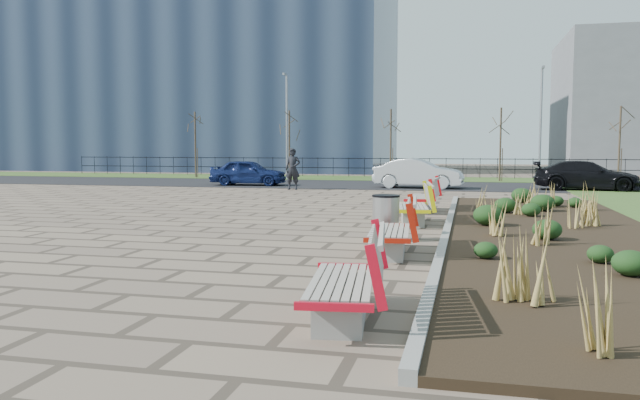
% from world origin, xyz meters
% --- Properties ---
extents(ground, '(120.00, 120.00, 0.00)m').
position_xyz_m(ground, '(0.00, 0.00, 0.00)').
color(ground, '#72604E').
rests_on(ground, ground).
extents(planting_bed, '(4.50, 18.00, 0.10)m').
position_xyz_m(planting_bed, '(6.25, 5.00, 0.05)').
color(planting_bed, black).
rests_on(planting_bed, ground).
extents(planting_curb, '(0.16, 18.00, 0.15)m').
position_xyz_m(planting_curb, '(3.92, 5.00, 0.07)').
color(planting_curb, gray).
rests_on(planting_curb, ground).
extents(grass_verge_far, '(80.00, 5.00, 0.04)m').
position_xyz_m(grass_verge_far, '(0.00, 28.00, 0.02)').
color(grass_verge_far, '#33511E').
rests_on(grass_verge_far, ground).
extents(road, '(80.00, 7.00, 0.02)m').
position_xyz_m(road, '(0.00, 22.00, 0.01)').
color(road, black).
rests_on(road, ground).
extents(bench_a, '(1.15, 2.20, 1.00)m').
position_xyz_m(bench_a, '(3.00, -2.19, 0.50)').
color(bench_a, red).
rests_on(bench_a, ground).
extents(bench_b, '(1.07, 2.17, 1.00)m').
position_xyz_m(bench_b, '(3.00, 2.15, 0.50)').
color(bench_b, '#AC1B0B').
rests_on(bench_b, ground).
extents(bench_c, '(1.16, 2.20, 1.00)m').
position_xyz_m(bench_c, '(3.00, 6.80, 0.50)').
color(bench_c, yellow).
rests_on(bench_c, ground).
extents(bench_d, '(0.98, 2.13, 1.00)m').
position_xyz_m(bench_d, '(3.00, 9.83, 0.50)').
color(bench_d, red).
rests_on(bench_d, ground).
extents(litter_bin, '(0.56, 0.56, 0.94)m').
position_xyz_m(litter_bin, '(2.70, 3.86, 0.47)').
color(litter_bin, '#B2B2B7').
rests_on(litter_bin, ground).
extents(pedestrian, '(0.69, 0.47, 1.86)m').
position_xyz_m(pedestrian, '(-3.33, 17.92, 0.93)').
color(pedestrian, black).
rests_on(pedestrian, ground).
extents(car_blue, '(3.83, 1.73, 1.28)m').
position_xyz_m(car_blue, '(-6.27, 20.17, 0.66)').
color(car_blue, navy).
rests_on(car_blue, road).
extents(car_silver, '(4.18, 1.70, 1.35)m').
position_xyz_m(car_silver, '(2.09, 20.09, 0.69)').
color(car_silver, silver).
rests_on(car_silver, road).
extents(car_black, '(4.59, 2.18, 1.29)m').
position_xyz_m(car_black, '(9.39, 20.35, 0.67)').
color(car_black, black).
rests_on(car_black, road).
extents(tree_a, '(1.40, 1.40, 4.00)m').
position_xyz_m(tree_a, '(-12.00, 26.50, 2.04)').
color(tree_a, '#4C3D2D').
rests_on(tree_a, grass_verge_far).
extents(tree_b, '(1.40, 1.40, 4.00)m').
position_xyz_m(tree_b, '(-6.00, 26.50, 2.04)').
color(tree_b, '#4C3D2D').
rests_on(tree_b, grass_verge_far).
extents(tree_c, '(1.40, 1.40, 4.00)m').
position_xyz_m(tree_c, '(0.00, 26.50, 2.04)').
color(tree_c, '#4C3D2D').
rests_on(tree_c, grass_verge_far).
extents(tree_d, '(1.40, 1.40, 4.00)m').
position_xyz_m(tree_d, '(6.00, 26.50, 2.04)').
color(tree_d, '#4C3D2D').
rests_on(tree_d, grass_verge_far).
extents(tree_e, '(1.40, 1.40, 4.00)m').
position_xyz_m(tree_e, '(12.00, 26.50, 2.04)').
color(tree_e, '#4C3D2D').
rests_on(tree_e, grass_verge_far).
extents(lamp_west, '(0.24, 0.60, 6.00)m').
position_xyz_m(lamp_west, '(-6.00, 26.00, 3.04)').
color(lamp_west, gray).
rests_on(lamp_west, grass_verge_far).
extents(lamp_east, '(0.24, 0.60, 6.00)m').
position_xyz_m(lamp_east, '(8.00, 26.00, 3.04)').
color(lamp_east, gray).
rests_on(lamp_east, grass_verge_far).
extents(railing_fence, '(44.00, 0.10, 1.20)m').
position_xyz_m(railing_fence, '(0.00, 29.50, 0.64)').
color(railing_fence, black).
rests_on(railing_fence, grass_verge_far).
extents(building_glass, '(40.00, 14.00, 15.00)m').
position_xyz_m(building_glass, '(-22.00, 40.00, 7.50)').
color(building_glass, '#192338').
rests_on(building_glass, ground).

